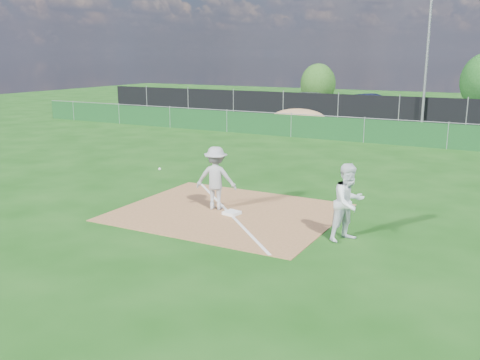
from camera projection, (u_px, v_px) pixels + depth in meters
name	position (u px, v px, depth m)	size (l,w,h in m)	color
ground	(331.00, 159.00, 22.92)	(90.00, 90.00, 0.00)	#13430E
infield_dirt	(228.00, 212.00, 15.20)	(6.00, 5.00, 0.02)	#8D5F38
foul_line	(228.00, 212.00, 15.20)	(0.08, 7.00, 0.01)	white
green_fence	(364.00, 131.00, 27.06)	(44.00, 0.05, 1.20)	#103C18
dirt_mound	(298.00, 118.00, 32.37)	(3.38, 2.60, 1.17)	#9F784D
black_fence	(399.00, 111.00, 33.85)	(46.00, 0.04, 1.80)	black
parking_lot	(413.00, 117.00, 38.34)	(46.00, 9.00, 0.01)	black
light_pole	(427.00, 61.00, 32.19)	(0.16, 0.16, 8.00)	slate
first_base	(232.00, 213.00, 14.97)	(0.40, 0.40, 0.09)	white
play_at_first	(216.00, 178.00, 15.33)	(2.55, 0.99, 1.82)	#A6A6A9
runner	(349.00, 202.00, 12.75)	(0.92, 0.72, 1.90)	silver
car_left	(314.00, 101.00, 41.41)	(1.91, 4.75, 1.62)	#B2B4BA
car_mid	(372.00, 105.00, 38.93)	(1.62, 4.65, 1.53)	black
tree_left	(318.00, 84.00, 46.28)	(3.03, 3.03, 3.60)	#382316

